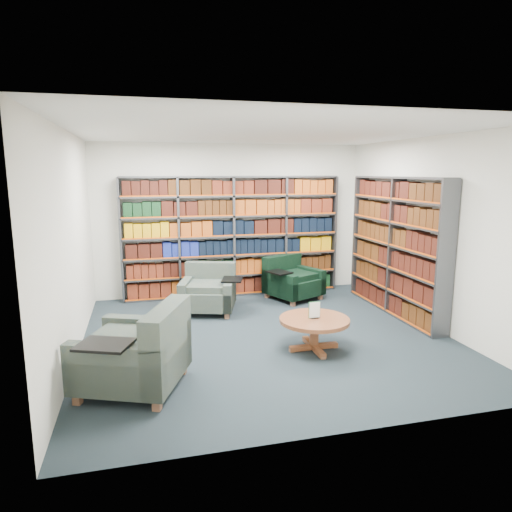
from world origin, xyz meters
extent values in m
cube|color=#1B242C|center=(0.00, 0.00, -0.01)|extent=(5.00, 5.00, 0.01)
cube|color=white|center=(0.00, 0.00, 2.80)|extent=(5.00, 5.00, 0.01)
cube|color=silver|center=(0.00, 2.50, 1.40)|extent=(5.00, 0.01, 2.80)
cube|color=silver|center=(0.00, -2.50, 1.40)|extent=(5.00, 0.01, 2.80)
cube|color=silver|center=(-2.50, 0.00, 1.40)|extent=(0.01, 5.00, 2.80)
cube|color=silver|center=(2.50, 0.00, 1.40)|extent=(0.01, 5.00, 2.80)
cube|color=#47494F|center=(0.00, 2.34, 1.10)|extent=(4.00, 0.28, 2.20)
cube|color=silver|center=(0.00, 2.47, 1.10)|extent=(4.00, 0.02, 2.20)
cube|color=#D84C0A|center=(0.00, 2.21, 1.10)|extent=(4.00, 0.01, 2.20)
cube|color=#5B1F0F|center=(0.00, 2.34, 0.18)|extent=(3.88, 0.21, 0.29)
cube|color=#5B1F0F|center=(0.00, 2.34, 0.54)|extent=(3.88, 0.21, 0.29)
cube|color=#33100A|center=(0.00, 2.34, 0.91)|extent=(3.88, 0.21, 0.29)
cube|color=#C58608|center=(0.00, 2.34, 1.28)|extent=(3.88, 0.21, 0.29)
cube|color=black|center=(0.00, 2.34, 1.64)|extent=(3.88, 0.21, 0.29)
cube|color=#33100A|center=(0.00, 2.34, 2.01)|extent=(3.88, 0.21, 0.29)
cube|color=#47494F|center=(2.34, 0.60, 1.10)|extent=(0.28, 2.50, 2.20)
cube|color=silver|center=(2.47, 0.60, 1.10)|extent=(0.02, 2.50, 2.20)
cube|color=#D84C0A|center=(2.21, 0.60, 1.10)|extent=(0.02, 2.50, 2.20)
cube|color=#33100A|center=(2.34, 0.60, 0.18)|extent=(0.21, 2.38, 0.29)
cube|color=#3E1E0A|center=(2.34, 0.60, 0.54)|extent=(0.21, 2.38, 0.29)
cube|color=#3E1E0A|center=(2.34, 0.60, 0.91)|extent=(0.21, 2.38, 0.29)
cube|color=#3E1E0A|center=(2.34, 0.60, 1.28)|extent=(0.21, 2.38, 0.29)
cube|color=#3E1E0A|center=(2.34, 0.60, 1.64)|extent=(0.21, 2.38, 0.29)
cube|color=#33100A|center=(2.34, 0.60, 2.01)|extent=(0.21, 2.38, 0.29)
cube|color=#071B32|center=(-0.62, 1.36, 0.25)|extent=(1.06, 1.06, 0.30)
cube|color=#071B32|center=(-0.53, 1.68, 0.43)|extent=(0.87, 0.43, 0.68)
cube|color=#071B32|center=(-0.97, 1.47, 0.32)|extent=(0.38, 0.85, 0.45)
cube|color=#071B32|center=(-0.28, 1.26, 0.32)|extent=(0.38, 0.85, 0.45)
cube|color=black|center=(-0.25, 1.20, 0.57)|extent=(0.43, 0.49, 0.02)
cube|color=brown|center=(-1.06, 1.13, 0.05)|extent=(0.08, 0.08, 0.09)
cube|color=brown|center=(-0.39, 0.92, 0.05)|extent=(0.08, 0.08, 0.09)
cube|color=brown|center=(-0.86, 1.80, 0.05)|extent=(0.08, 0.08, 0.09)
cube|color=brown|center=(-0.19, 1.59, 0.05)|extent=(0.08, 0.08, 0.09)
cube|color=black|center=(1.01, 1.78, 0.24)|extent=(1.11, 1.11, 0.30)
cube|color=black|center=(0.87, 2.07, 0.43)|extent=(0.84, 0.52, 0.67)
cube|color=black|center=(0.69, 1.63, 0.32)|extent=(0.47, 0.81, 0.45)
cube|color=black|center=(1.33, 1.92, 0.32)|extent=(0.47, 0.81, 0.45)
cube|color=black|center=(0.67, 1.57, 0.56)|extent=(0.46, 0.50, 0.02)
cube|color=brown|center=(0.84, 1.32, 0.05)|extent=(0.09, 0.09, 0.09)
cube|color=brown|center=(1.47, 1.61, 0.05)|extent=(0.09, 0.09, 0.09)
cube|color=brown|center=(0.55, 1.95, 0.05)|extent=(0.09, 0.09, 0.09)
cube|color=brown|center=(1.18, 2.23, 0.05)|extent=(0.09, 0.09, 0.09)
cube|color=#071B32|center=(-1.80, -1.13, 0.29)|extent=(1.32, 1.32, 0.36)
cube|color=#071B32|center=(-1.44, -1.28, 0.52)|extent=(0.59, 1.02, 0.81)
cube|color=#071B32|center=(-1.64, -0.74, 0.38)|extent=(0.99, 0.53, 0.54)
cube|color=#071B32|center=(-1.96, -1.53, 0.38)|extent=(0.99, 0.53, 0.54)
cube|color=black|center=(-2.04, -1.56, 0.67)|extent=(0.60, 0.54, 0.03)
cube|color=brown|center=(-2.03, -0.59, 0.06)|extent=(0.10, 0.10, 0.11)
cube|color=brown|center=(-2.34, -1.36, 0.06)|extent=(0.10, 0.10, 0.11)
cube|color=brown|center=(-1.26, -0.91, 0.06)|extent=(0.10, 0.10, 0.11)
cube|color=brown|center=(-1.57, -1.68, 0.06)|extent=(0.10, 0.10, 0.11)
cylinder|color=brown|center=(0.47, -0.62, 0.40)|extent=(0.91, 0.91, 0.05)
cylinder|color=brown|center=(0.47, -0.62, 0.20)|extent=(0.12, 0.12, 0.36)
cube|color=brown|center=(0.47, -0.62, 0.04)|extent=(0.66, 0.08, 0.06)
cube|color=brown|center=(0.47, -0.62, 0.04)|extent=(0.08, 0.66, 0.06)
cube|color=black|center=(0.47, -0.62, 0.43)|extent=(0.10, 0.05, 0.01)
cube|color=white|center=(0.47, -0.62, 0.54)|extent=(0.14, 0.01, 0.20)
cube|color=#145926|center=(0.47, -0.61, 0.54)|extent=(0.16, 0.00, 0.22)
camera|label=1|loc=(-1.65, -5.89, 2.29)|focal=32.00mm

